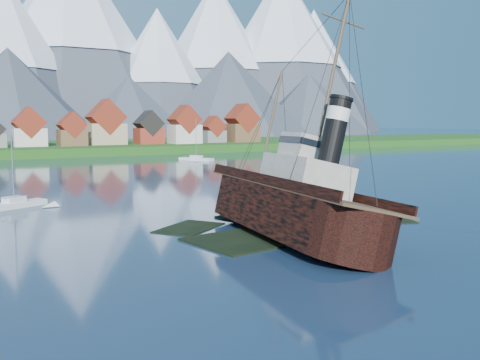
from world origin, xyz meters
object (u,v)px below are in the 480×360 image
sailboat_f (14,206)px  sailboat_d (307,159)px  sailboat_e (196,159)px  tugboat_wreck (276,203)px

sailboat_f → sailboat_d: bearing=93.7°
sailboat_e → tugboat_wreck: bearing=-139.1°
tugboat_wreck → sailboat_d: tugboat_wreck is taller
sailboat_d → sailboat_e: (-30.59, 15.09, 0.02)m
sailboat_f → tugboat_wreck: bearing=7.2°
tugboat_wreck → sailboat_e: size_ratio=2.50×
tugboat_wreck → sailboat_f: tugboat_wreck is taller
tugboat_wreck → sailboat_f: 38.58m
tugboat_wreck → sailboat_f: bearing=131.9°
tugboat_wreck → sailboat_e: 107.78m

